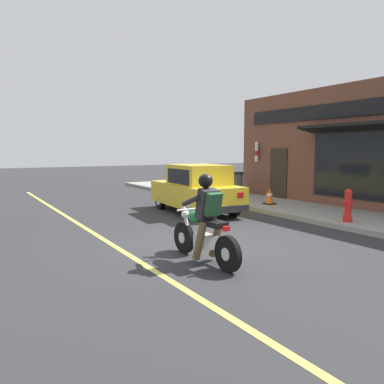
{
  "coord_description": "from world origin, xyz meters",
  "views": [
    {
      "loc": [
        -4.49,
        -6.63,
        2.03
      ],
      "look_at": [
        0.59,
        1.57,
        0.95
      ],
      "focal_mm": 35.0,
      "sensor_mm": 36.0,
      "label": 1
    }
  ],
  "objects_px": {
    "motorcycle_with_rider": "(205,225)",
    "fire_hydrant": "(348,206)",
    "trash_bin": "(237,184)",
    "traffic_cone": "(270,196)",
    "car_hatchback": "(196,189)"
  },
  "relations": [
    {
      "from": "car_hatchback",
      "to": "fire_hydrant",
      "type": "height_order",
      "value": "car_hatchback"
    },
    {
      "from": "motorcycle_with_rider",
      "to": "fire_hydrant",
      "type": "xyz_separation_m",
      "value": [
        4.96,
        0.61,
        -0.11
      ]
    },
    {
      "from": "fire_hydrant",
      "to": "trash_bin",
      "type": "height_order",
      "value": "trash_bin"
    },
    {
      "from": "motorcycle_with_rider",
      "to": "car_hatchback",
      "type": "xyz_separation_m",
      "value": [
        2.76,
        4.65,
        0.09
      ]
    },
    {
      "from": "motorcycle_with_rider",
      "to": "trash_bin",
      "type": "height_order",
      "value": "motorcycle_with_rider"
    },
    {
      "from": "car_hatchback",
      "to": "trash_bin",
      "type": "xyz_separation_m",
      "value": [
        3.36,
        2.1,
        -0.13
      ]
    },
    {
      "from": "trash_bin",
      "to": "fire_hydrant",
      "type": "bearing_deg",
      "value": -100.65
    },
    {
      "from": "motorcycle_with_rider",
      "to": "fire_hydrant",
      "type": "relative_size",
      "value": 2.3
    },
    {
      "from": "fire_hydrant",
      "to": "traffic_cone",
      "type": "xyz_separation_m",
      "value": [
        0.52,
        3.5,
        -0.14
      ]
    },
    {
      "from": "trash_bin",
      "to": "traffic_cone",
      "type": "bearing_deg",
      "value": -103.53
    },
    {
      "from": "fire_hydrant",
      "to": "car_hatchback",
      "type": "bearing_deg",
      "value": 118.54
    },
    {
      "from": "trash_bin",
      "to": "motorcycle_with_rider",
      "type": "bearing_deg",
      "value": -132.16
    },
    {
      "from": "car_hatchback",
      "to": "traffic_cone",
      "type": "xyz_separation_m",
      "value": [
        2.72,
        -0.55,
        -0.33
      ]
    },
    {
      "from": "fire_hydrant",
      "to": "traffic_cone",
      "type": "distance_m",
      "value": 3.54
    },
    {
      "from": "car_hatchback",
      "to": "fire_hydrant",
      "type": "distance_m",
      "value": 4.61
    }
  ]
}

